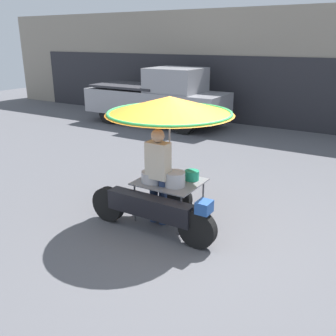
% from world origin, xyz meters
% --- Properties ---
extents(ground_plane, '(36.00, 36.00, 0.00)m').
position_xyz_m(ground_plane, '(0.00, 0.00, 0.00)').
color(ground_plane, '#56565B').
extents(shopfront_building, '(28.00, 2.06, 3.99)m').
position_xyz_m(shopfront_building, '(0.00, 9.23, 1.98)').
color(shopfront_building, gray).
rests_on(shopfront_building, ground).
extents(vendor_motorcycle_cart, '(2.29, 2.06, 2.11)m').
position_xyz_m(vendor_motorcycle_cart, '(-0.54, 0.22, 1.66)').
color(vendor_motorcycle_cart, black).
rests_on(vendor_motorcycle_cart, ground).
extents(vendor_person, '(0.38, 0.22, 1.63)m').
position_xyz_m(vendor_person, '(-0.62, 0.06, 0.91)').
color(vendor_person, navy).
rests_on(vendor_person, ground).
extents(pickup_truck, '(5.22, 1.78, 2.04)m').
position_xyz_m(pickup_truck, '(-4.74, 6.55, 0.98)').
color(pickup_truck, black).
rests_on(pickup_truck, ground).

